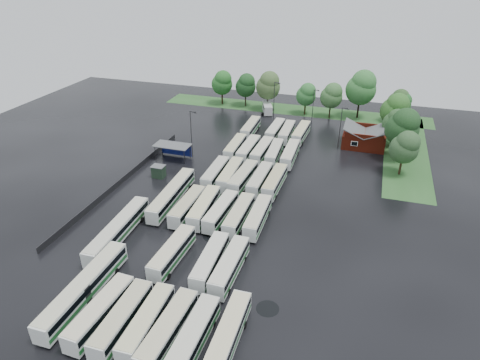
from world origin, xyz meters
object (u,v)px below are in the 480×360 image
(artic_bus_west_a, at_px, (84,288))
(minibus, at_px, (267,108))
(brick_building, at_px, (364,139))
(artic_bus_east, at_px, (222,349))

(artic_bus_west_a, xyz_separation_m, minibus, (4.38, 82.45, -0.29))
(brick_building, height_order, artic_bus_east, brick_building)
(minibus, bearing_deg, artic_bus_east, -99.36)
(artic_bus_east, xyz_separation_m, minibus, (-16.83, 86.27, -0.20))
(artic_bus_west_a, bearing_deg, brick_building, 63.04)
(artic_bus_west_a, relative_size, minibus, 2.62)
(brick_building, distance_m, artic_bus_east, 70.59)
(brick_building, xyz_separation_m, artic_bus_west_a, (-32.99, -65.78, -0.03))
(minibus, bearing_deg, artic_bus_west_a, -113.43)
(artic_bus_west_a, distance_m, minibus, 82.57)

